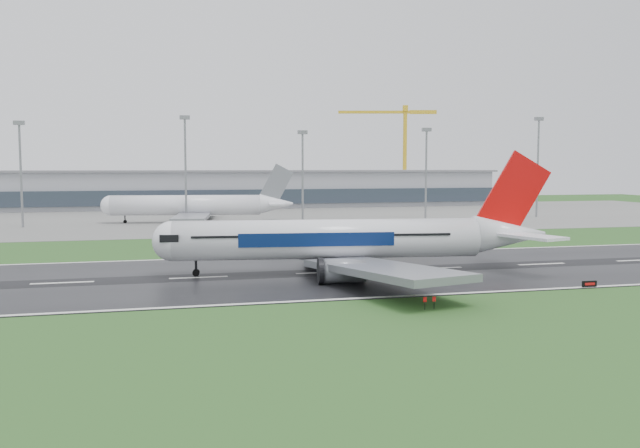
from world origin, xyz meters
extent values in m
plane|color=#234D1C|center=(0.00, 0.00, 0.00)|extent=(520.00, 520.00, 0.00)
cube|color=black|center=(0.00, 0.00, 0.05)|extent=(400.00, 45.00, 0.10)
cube|color=slate|center=(0.00, 125.00, 0.04)|extent=(400.00, 130.00, 0.08)
cube|color=gray|center=(0.00, 185.00, 7.50)|extent=(240.00, 36.00, 15.00)
cylinder|color=gray|center=(-63.10, 100.00, 14.51)|extent=(0.64, 0.64, 29.02)
cylinder|color=gray|center=(-17.28, 100.00, 15.66)|extent=(0.64, 0.64, 31.32)
cylinder|color=gray|center=(18.61, 100.00, 13.69)|extent=(0.64, 0.64, 27.38)
cylinder|color=gray|center=(59.98, 100.00, 14.36)|extent=(0.64, 0.64, 28.72)
cylinder|color=gray|center=(100.88, 100.00, 16.45)|extent=(0.64, 0.64, 32.90)
camera|label=1|loc=(-26.34, -104.61, 17.32)|focal=37.57mm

